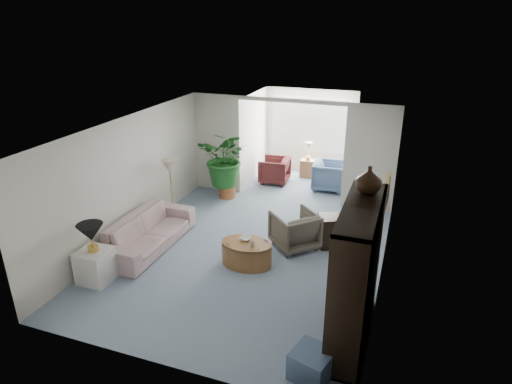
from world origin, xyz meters
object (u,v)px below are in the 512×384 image
at_px(coffee_cup, 252,244).
at_px(cabinet_urn, 369,180).
at_px(floor_lamp, 169,166).
at_px(sunroom_chair_blue, 329,176).
at_px(plant_pot, 227,191).
at_px(coffee_table, 247,253).
at_px(framed_picture, 388,192).
at_px(entertainment_cabinet, 356,275).
at_px(side_table_dark, 333,231).
at_px(sofa, 149,231).
at_px(ottoman, 312,364).
at_px(end_table, 96,266).
at_px(coffee_bowl, 246,239).
at_px(sunroom_table, 308,168).
at_px(table_lamp, 91,233).
at_px(wingback_chair, 295,230).
at_px(sunroom_chair_maroon, 274,170).

xyz_separation_m(coffee_cup, cabinet_urn, (1.96, -0.73, 1.74)).
distance_m(floor_lamp, sunroom_chair_blue, 4.28).
bearing_deg(cabinet_urn, plant_pot, 135.25).
relative_size(floor_lamp, coffee_table, 0.38).
bearing_deg(cabinet_urn, framed_picture, 76.99).
bearing_deg(entertainment_cabinet, side_table_dark, 106.27).
relative_size(sofa, entertainment_cabinet, 1.11).
height_order(ottoman, sunroom_chair_blue, sunroom_chair_blue).
height_order(sofa, entertainment_cabinet, entertainment_cabinet).
distance_m(plant_pot, sunroom_chair_blue, 2.71).
xyz_separation_m(end_table, ottoman, (4.01, -0.90, -0.10)).
height_order(coffee_bowl, sunroom_table, coffee_bowl).
distance_m(table_lamp, coffee_cup, 2.76).
height_order(sofa, coffee_table, sofa).
xyz_separation_m(framed_picture, sunroom_table, (-2.38, 4.83, -1.45)).
height_order(sofa, ottoman, sofa).
bearing_deg(entertainment_cabinet, coffee_cup, 147.81).
distance_m(coffee_cup, sunroom_chair_blue, 4.38).
bearing_deg(sofa, floor_lamp, 9.84).
relative_size(wingback_chair, cabinet_urn, 2.19).
bearing_deg(entertainment_cabinet, sunroom_chair_blue, 104.10).
distance_m(coffee_cup, sunroom_table, 5.10).
distance_m(cabinet_urn, sunroom_chair_maroon, 6.14).
xyz_separation_m(floor_lamp, sunroom_chair_blue, (2.98, 2.95, -0.88)).
distance_m(table_lamp, sunroom_chair_blue, 6.37).
relative_size(entertainment_cabinet, cabinet_urn, 5.50).
bearing_deg(coffee_table, floor_lamp, 150.32).
xyz_separation_m(table_lamp, sunroom_chair_blue, (2.97, 5.61, -0.56)).
bearing_deg(sofa, coffee_cup, -91.43).
relative_size(framed_picture, coffee_table, 0.53).
bearing_deg(wingback_chair, sunroom_chair_blue, -135.73).
relative_size(side_table_dark, entertainment_cabinet, 0.31).
bearing_deg(cabinet_urn, table_lamp, -172.98).
bearing_deg(coffee_cup, side_table_dark, 48.01).
relative_size(plant_pot, sunroom_chair_maroon, 0.52).
bearing_deg(end_table, sunroom_chair_blue, 62.13).
distance_m(sofa, floor_lamp, 1.62).
xyz_separation_m(floor_lamp, side_table_dark, (3.63, -0.05, -0.93)).
bearing_deg(sofa, framed_picture, -86.98).
xyz_separation_m(side_table_dark, sunroom_chair_maroon, (-2.15, 3.00, 0.03)).
distance_m(floor_lamp, coffee_cup, 2.90).
relative_size(end_table, sunroom_chair_maroon, 0.76).
height_order(coffee_cup, entertainment_cabinet, entertainment_cabinet).
bearing_deg(coffee_table, coffee_cup, -33.69).
xyz_separation_m(coffee_cup, plant_pot, (-1.75, 2.94, -0.34)).
height_order(coffee_table, sunroom_chair_blue, sunroom_chair_blue).
relative_size(framed_picture, sunroom_chair_blue, 0.61).
relative_size(wingback_chair, ottoman, 1.69).
height_order(coffee_cup, cabinet_urn, cabinet_urn).
relative_size(sofa, side_table_dark, 3.56).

